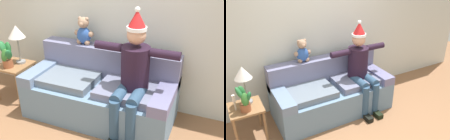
{
  "view_description": "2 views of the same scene",
  "coord_description": "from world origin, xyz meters",
  "views": [
    {
      "loc": [
        1.35,
        -1.79,
        2.18
      ],
      "look_at": [
        0.22,
        0.89,
        0.79
      ],
      "focal_mm": 43.05,
      "sensor_mm": 36.0,
      "label": 1
    },
    {
      "loc": [
        -1.61,
        -2.13,
        2.47
      ],
      "look_at": [
        0.09,
        0.94,
        0.79
      ],
      "focal_mm": 38.42,
      "sensor_mm": 36.0,
      "label": 2
    }
  ],
  "objects": [
    {
      "name": "back_wall",
      "position": [
        0.0,
        1.55,
        1.35
      ],
      "size": [
        7.0,
        0.1,
        2.7
      ],
      "primitive_type": "cube",
      "color": "silver",
      "rests_on": "ground_plane"
    },
    {
      "name": "couch",
      "position": [
        0.0,
        1.03,
        0.35
      ],
      "size": [
        1.96,
        0.87,
        0.9
      ],
      "color": "slate",
      "rests_on": "ground_plane"
    },
    {
      "name": "person_seated",
      "position": [
        0.49,
        0.87,
        0.79
      ],
      "size": [
        1.02,
        0.77,
        1.55
      ],
      "color": "black",
      "rests_on": "ground_plane"
    },
    {
      "name": "teddy_bear",
      "position": [
        -0.37,
        1.3,
        1.07
      ],
      "size": [
        0.29,
        0.17,
        0.38
      ],
      "color": "#2D54A1",
      "rests_on": "couch"
    },
    {
      "name": "side_table",
      "position": [
        -1.39,
        0.97,
        0.45
      ],
      "size": [
        0.45,
        0.47,
        0.54
      ],
      "color": "olive",
      "rests_on": "ground_plane"
    },
    {
      "name": "table_lamp",
      "position": [
        -1.34,
        1.07,
        0.99
      ],
      "size": [
        0.24,
        0.24,
        0.57
      ],
      "color": "gray",
      "rests_on": "side_table"
    },
    {
      "name": "potted_plant",
      "position": [
        -1.39,
        0.87,
        0.72
      ],
      "size": [
        0.23,
        0.22,
        0.4
      ],
      "color": "#9A5333",
      "rests_on": "side_table"
    },
    {
      "name": "candle_tall",
      "position": [
        -1.51,
        0.95,
        0.69
      ],
      "size": [
        0.04,
        0.04,
        0.24
      ],
      "color": "beige",
      "rests_on": "side_table"
    }
  ]
}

